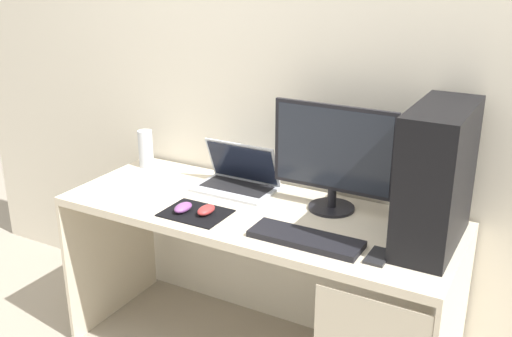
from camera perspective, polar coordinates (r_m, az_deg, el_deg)
The scene contains 11 objects.
wall_back at distance 2.57m, azimuth 3.89°, elevation 10.45°, with size 4.00×0.05×2.60m.
desk at distance 2.48m, azimuth 0.30°, elevation -7.03°, with size 1.65×0.62×0.74m.
pc_tower at distance 2.17m, azimuth 16.96°, elevation -0.80°, with size 0.19×0.45×0.51m, color black.
monitor at distance 2.37m, azimuth 7.41°, elevation 1.18°, with size 0.51×0.19×0.44m.
laptop at distance 2.64m, azimuth -1.78°, elevation -1.07°, with size 0.35×0.22×0.21m.
speaker at distance 2.95m, azimuth -10.54°, elevation 1.89°, with size 0.07×0.07×0.18m, color #B7BCC6.
keyboard at distance 2.18m, azimuth 4.78°, elevation -6.75°, with size 0.42×0.14×0.02m, color black.
mousepad at distance 2.42m, azimuth -5.82°, elevation -4.28°, with size 0.26×0.20×0.01m, color black.
mouse_left at distance 2.39m, azimuth -4.81°, elevation -3.99°, with size 0.06×0.10×0.03m, color #B23333.
mouse_right at distance 2.42m, azimuth -7.01°, elevation -3.74°, with size 0.06×0.10×0.03m, color #8C4C99.
cell_phone at distance 2.12m, azimuth 11.65°, elevation -8.28°, with size 0.07×0.13×0.01m, color #232326.
Camera 1 is at (1.08, -1.95, 1.74)m, focal length 41.66 mm.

